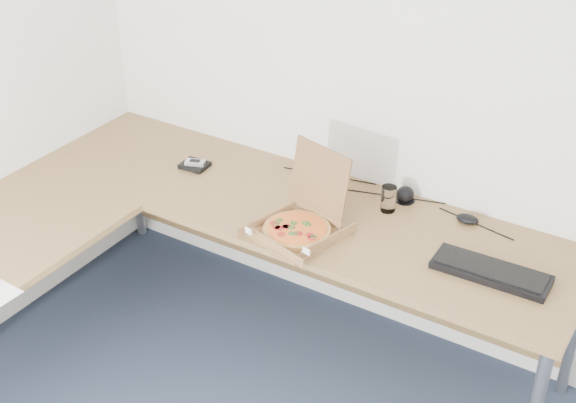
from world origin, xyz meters
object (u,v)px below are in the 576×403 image
Objects in this scene: desk at (172,234)px; keyboard at (491,272)px; drinking_glass at (389,199)px; wallet at (195,165)px; pizza_box at (299,225)px.

keyboard is at bearing 17.21° from desk.
desk is at bearing -139.45° from drinking_glass.
keyboard is 3.55× the size of wallet.
keyboard is (1.23, 0.38, 0.04)m from desk.
pizza_box is at bearing -21.08° from wallet.
pizza_box is at bearing 28.16° from desk.
pizza_box reaches higher than keyboard.
drinking_glass is (0.23, 0.35, 0.02)m from pizza_box.
drinking_glass reaches higher than wallet.
pizza_box is 0.42m from drinking_glass.
desk is at bearing -66.57° from wallet.
keyboard reaches higher than wallet.
desk is 21.71× the size of drinking_glass.
pizza_box is 0.77m from keyboard.
pizza_box is 3.12× the size of drinking_glass.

